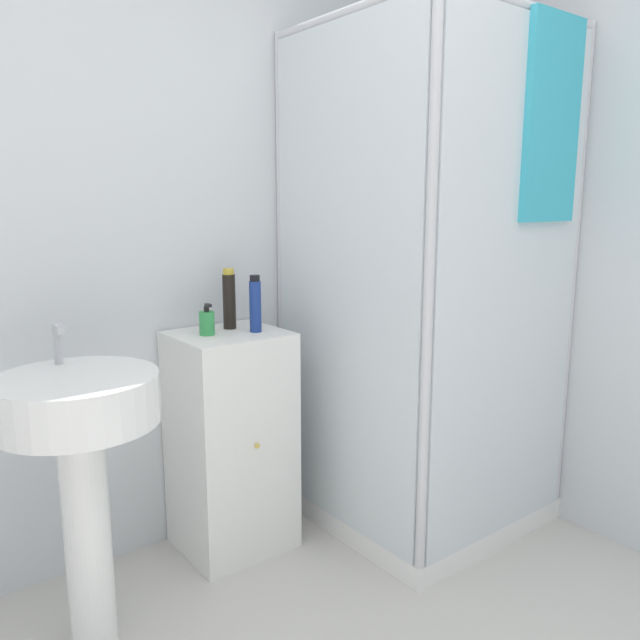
{
  "coord_description": "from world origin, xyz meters",
  "views": [
    {
      "loc": [
        -0.76,
        -0.62,
        1.4
      ],
      "look_at": [
        0.59,
        1.12,
        0.98
      ],
      "focal_mm": 35.0,
      "sensor_mm": 36.0,
      "label": 1
    }
  ],
  "objects_px": {
    "shampoo_bottle_blue": "(255,304)",
    "sink": "(80,442)",
    "soap_dispenser": "(207,323)",
    "shampoo_bottle_tall_black": "(229,299)"
  },
  "relations": [
    {
      "from": "sink",
      "to": "soap_dispenser",
      "type": "xyz_separation_m",
      "value": [
        0.57,
        0.25,
        0.26
      ]
    },
    {
      "from": "sink",
      "to": "soap_dispenser",
      "type": "height_order",
      "value": "sink"
    },
    {
      "from": "soap_dispenser",
      "to": "shampoo_bottle_blue",
      "type": "xyz_separation_m",
      "value": [
        0.18,
        -0.06,
        0.06
      ]
    },
    {
      "from": "soap_dispenser",
      "to": "shampoo_bottle_blue",
      "type": "height_order",
      "value": "shampoo_bottle_blue"
    },
    {
      "from": "shampoo_bottle_tall_black",
      "to": "shampoo_bottle_blue",
      "type": "bearing_deg",
      "value": -67.56
    },
    {
      "from": "shampoo_bottle_blue",
      "to": "sink",
      "type": "bearing_deg",
      "value": -166.0
    },
    {
      "from": "soap_dispenser",
      "to": "sink",
      "type": "bearing_deg",
      "value": -156.28
    },
    {
      "from": "shampoo_bottle_tall_black",
      "to": "sink",
      "type": "bearing_deg",
      "value": -156.48
    },
    {
      "from": "shampoo_bottle_tall_black",
      "to": "shampoo_bottle_blue",
      "type": "xyz_separation_m",
      "value": [
        0.05,
        -0.12,
        -0.01
      ]
    },
    {
      "from": "shampoo_bottle_blue",
      "to": "shampoo_bottle_tall_black",
      "type": "bearing_deg",
      "value": 112.44
    }
  ]
}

